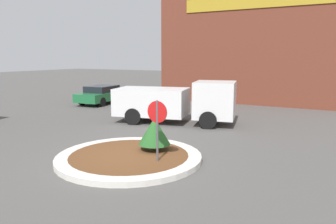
{
  "coord_description": "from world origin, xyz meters",
  "views": [
    {
      "loc": [
        6.14,
        -8.56,
        3.39
      ],
      "look_at": [
        -0.19,
        3.04,
        1.14
      ],
      "focal_mm": 35.0,
      "sensor_mm": 36.0,
      "label": 1
    }
  ],
  "objects": [
    {
      "name": "island_shrub",
      "position": [
        0.45,
        0.88,
        0.85
      ],
      "size": [
        1.11,
        1.11,
        1.14
      ],
      "color": "brown",
      "rests_on": "traffic_island"
    },
    {
      "name": "ground_plane",
      "position": [
        0.0,
        0.0,
        0.0
      ],
      "size": [
        120.0,
        120.0,
        0.0
      ],
      "primitive_type": "plane",
      "color": "#514F4C"
    },
    {
      "name": "parked_sedan_green",
      "position": [
        -9.35,
        10.0,
        0.67
      ],
      "size": [
        2.2,
        4.75,
        1.31
      ],
      "rotation": [
        0.0,
        0.0,
        1.65
      ],
      "color": "#1E6638",
      "rests_on": "ground_plane"
    },
    {
      "name": "storefront_building",
      "position": [
        0.46,
        17.25,
        3.92
      ],
      "size": [
        14.76,
        6.07,
        7.83
      ],
      "color": "brown",
      "rests_on": "ground_plane"
    },
    {
      "name": "utility_truck",
      "position": [
        -1.43,
        6.19,
        1.12
      ],
      "size": [
        6.4,
        3.46,
        2.17
      ],
      "rotation": [
        0.0,
        0.0,
        0.24
      ],
      "color": "silver",
      "rests_on": "ground_plane"
    },
    {
      "name": "traffic_island",
      "position": [
        0.0,
        0.0,
        0.09
      ],
      "size": [
        4.8,
        4.8,
        0.18
      ],
      "color": "beige",
      "rests_on": "ground_plane"
    },
    {
      "name": "stop_sign",
      "position": [
        1.15,
        -0.1,
        1.43
      ],
      "size": [
        0.68,
        0.07,
        2.08
      ],
      "color": "#4C4C51",
      "rests_on": "ground_plane"
    }
  ]
}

